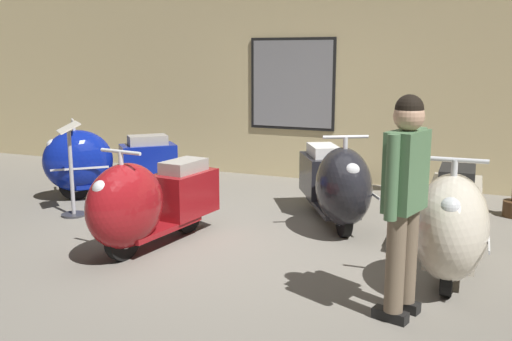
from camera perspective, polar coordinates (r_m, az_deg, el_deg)
ground_plane at (r=5.57m, az=-2.69°, el=-7.57°), size 60.00×60.00×0.00m
showroom_back_wall at (r=8.44m, az=7.28°, el=11.17°), size 18.00×0.24×3.60m
scooter_0 at (r=7.64m, az=-15.04°, el=0.80°), size 1.52×1.48×1.01m
scooter_1 at (r=5.48m, az=-10.82°, el=-3.15°), size 0.66×1.67×0.99m
scooter_2 at (r=6.15m, az=7.89°, el=-1.33°), size 1.24×1.69×1.03m
scooter_3 at (r=4.93m, az=18.68°, el=-4.80°), size 0.59×1.75×1.06m
visitor_0 at (r=4.03m, az=14.41°, el=-2.03°), size 0.31×0.51×1.55m
info_stanchion at (r=6.85m, az=-17.64°, el=-0.67°), size 0.39×0.38×1.07m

